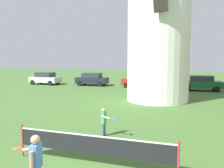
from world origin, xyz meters
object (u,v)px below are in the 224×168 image
at_px(player_far, 104,120).
at_px(parked_car_red, 140,81).
at_px(parked_car_silver, 45,78).
at_px(player_near, 35,161).
at_px(tennis_net, 92,145).
at_px(parked_car_black, 92,79).
at_px(parked_car_green, 201,83).

xyz_separation_m(player_far, parked_car_red, (-1.65, 16.95, 0.13)).
relative_size(parked_car_silver, parked_car_red, 0.94).
relative_size(player_near, parked_car_red, 0.35).
bearing_deg(parked_car_red, tennis_net, -83.52).
bearing_deg(parked_car_black, parked_car_green, -3.71).
relative_size(player_far, parked_car_silver, 0.30).
relative_size(player_near, parked_car_black, 0.37).
distance_m(tennis_net, parked_car_black, 21.54).
xyz_separation_m(tennis_net, player_near, (-0.72, -1.74, 0.15)).
height_order(player_far, parked_car_red, parked_car_red).
distance_m(parked_car_silver, parked_car_red, 12.32).
bearing_deg(tennis_net, parked_car_red, 96.48).
xyz_separation_m(parked_car_red, parked_car_green, (6.49, -0.63, -0.00)).
height_order(parked_car_black, parked_car_green, same).
distance_m(player_far, parked_car_silver, 21.51).
relative_size(parked_car_silver, parked_car_black, 0.99).
bearing_deg(player_far, parked_car_black, 114.33).
xyz_separation_m(tennis_net, player_far, (-0.58, 2.73, -0.00)).
height_order(tennis_net, player_far, player_far).
relative_size(player_near, player_far, 1.23).
xyz_separation_m(parked_car_silver, parked_car_green, (18.79, -0.05, 0.00)).
height_order(player_far, parked_car_black, parked_car_black).
bearing_deg(tennis_net, parked_car_black, 112.75).
distance_m(tennis_net, parked_car_red, 19.80).
xyz_separation_m(parked_car_silver, parked_car_black, (6.21, 0.77, 0.00)).
xyz_separation_m(player_near, parked_car_green, (4.97, 20.79, -0.03)).
height_order(tennis_net, parked_car_black, parked_car_black).
relative_size(tennis_net, parked_car_silver, 1.29).
bearing_deg(parked_car_green, parked_car_silver, 179.85).
bearing_deg(player_near, player_far, 88.22).
bearing_deg(parked_car_green, player_far, -106.50).
relative_size(player_far, parked_car_green, 0.29).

